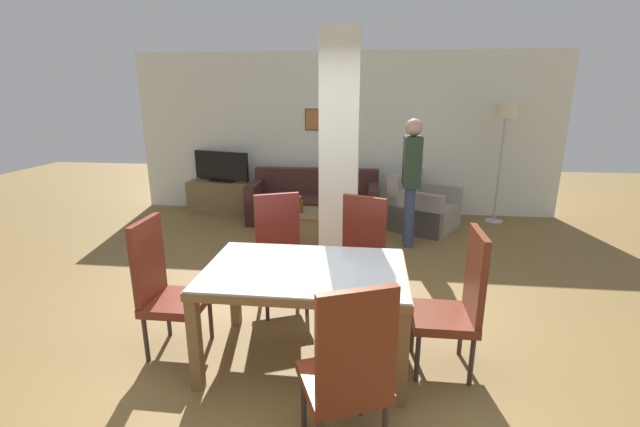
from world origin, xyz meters
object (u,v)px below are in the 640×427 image
(dining_table, at_px, (305,287))
(dining_chair_far_left, at_px, (280,250))
(dining_chair_head_right, at_px, (457,300))
(coffee_table, at_px, (304,226))
(dining_chair_far_right, at_px, (358,253))
(sofa, at_px, (314,204))
(armchair, at_px, (422,210))
(tv_screen, at_px, (221,167))
(dining_chair_head_left, at_px, (164,285))
(standing_person, at_px, (411,174))
(bottle, at_px, (300,206))
(tv_stand, at_px, (223,196))
(floor_lamp, at_px, (505,123))
(dining_chair_near_right, at_px, (349,370))

(dining_table, height_order, dining_chair_far_left, dining_chair_far_left)
(dining_chair_head_right, relative_size, coffee_table, 1.66)
(dining_chair_far_right, bearing_deg, sofa, -50.96)
(armchair, bearing_deg, dining_table, 10.18)
(tv_screen, bearing_deg, dining_chair_head_left, 118.18)
(dining_chair_far_left, height_order, armchair, dining_chair_far_left)
(sofa, height_order, coffee_table, sofa)
(dining_chair_head_left, xyz_separation_m, standing_person, (2.15, 2.78, 0.42))
(bottle, bearing_deg, dining_chair_head_left, -103.69)
(dining_chair_head_right, xyz_separation_m, bottle, (-1.61, 2.70, -0.04))
(dining_chair_far_left, height_order, bottle, dining_chair_far_left)
(dining_chair_head_left, xyz_separation_m, coffee_table, (0.70, 2.77, -0.35))
(coffee_table, bearing_deg, tv_stand, 139.99)
(dining_chair_head_left, bearing_deg, tv_stand, -166.96)
(dining_chair_far_left, xyz_separation_m, floor_lamp, (2.89, 3.18, 1.01))
(coffee_table, relative_size, tv_screen, 0.65)
(dining_chair_head_left, height_order, dining_chair_head_right, same)
(dining_chair_head_right, relative_size, sofa, 0.53)
(dining_table, bearing_deg, dining_chair_near_right, -67.39)
(dining_chair_far_left, distance_m, standing_person, 2.40)
(sofa, bearing_deg, tv_stand, -13.25)
(dining_chair_far_left, distance_m, sofa, 2.91)
(dining_chair_head_left, height_order, dining_chair_near_right, same)
(dining_chair_near_right, height_order, bottle, dining_chair_near_right)
(dining_chair_near_right, height_order, tv_stand, dining_chair_near_right)
(dining_chair_head_right, bearing_deg, dining_table, 90.00)
(floor_lamp, bearing_deg, tv_screen, 178.59)
(standing_person, bearing_deg, dining_chair_near_right, 170.02)
(dining_table, relative_size, floor_lamp, 0.81)
(dining_table, distance_m, coffee_table, 2.83)
(dining_chair_far_right, distance_m, dining_chair_head_left, 1.75)
(bottle, bearing_deg, sofa, 87.10)
(dining_table, bearing_deg, coffee_table, 98.90)
(dining_chair_far_right, xyz_separation_m, dining_chair_head_left, (-1.51, -0.87, 0.00))
(dining_chair_head_left, distance_m, bottle, 2.78)
(tv_stand, xyz_separation_m, floor_lamp, (4.61, -0.11, 1.32))
(dining_chair_head_right, distance_m, tv_stand, 5.28)
(armchair, bearing_deg, dining_chair_far_right, 11.48)
(floor_lamp, xyz_separation_m, standing_person, (-1.50, -1.28, -0.59))
(coffee_table, bearing_deg, tv_screen, 139.99)
(tv_stand, bearing_deg, coffee_table, -40.01)
(floor_lamp, bearing_deg, armchair, -158.98)
(dining_chair_far_right, xyz_separation_m, sofa, (-0.80, 2.91, -0.29))
(dining_chair_far_right, xyz_separation_m, coffee_table, (-0.81, 1.90, -0.35))
(tv_screen, bearing_deg, dining_chair_near_right, 131.14)
(dining_chair_near_right, xyz_separation_m, coffee_table, (-0.81, 3.68, -0.35))
(tv_screen, distance_m, floor_lamp, 4.68)
(dining_chair_near_right, distance_m, dining_chair_far_left, 1.94)
(dining_chair_near_right, xyz_separation_m, dining_chair_far_left, (-0.76, 1.79, 0.00))
(dining_chair_head_right, bearing_deg, dining_chair_far_right, 40.80)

